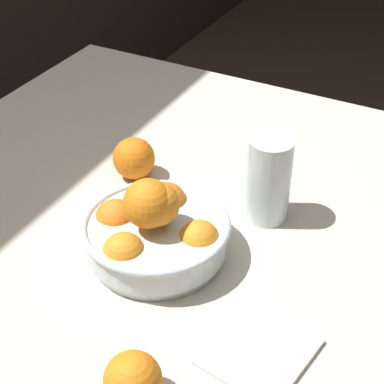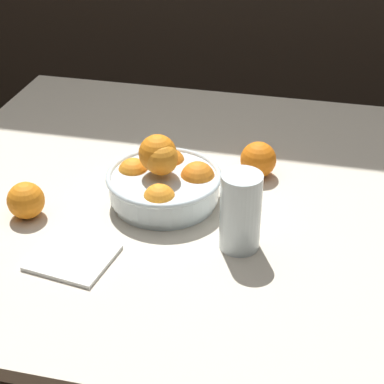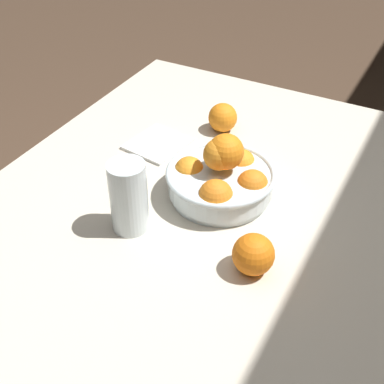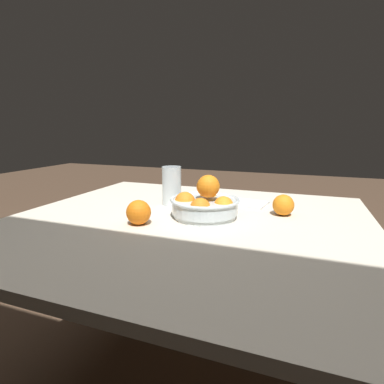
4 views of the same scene
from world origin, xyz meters
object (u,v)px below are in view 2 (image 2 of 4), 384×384
at_px(fruit_bowl, 164,181).
at_px(orange_loose_front, 26,200).
at_px(orange_loose_near_bowl, 258,160).
at_px(juice_glass, 240,214).

height_order(fruit_bowl, orange_loose_front, fruit_bowl).
xyz_separation_m(fruit_bowl, orange_loose_near_bowl, (0.18, 0.15, -0.01)).
bearing_deg(juice_glass, orange_loose_front, 179.76).
distance_m(fruit_bowl, orange_loose_near_bowl, 0.24).
bearing_deg(juice_glass, orange_loose_near_bowl, 90.72).
distance_m(juice_glass, orange_loose_front, 0.44).
xyz_separation_m(fruit_bowl, orange_loose_front, (-0.26, -0.12, -0.01)).
height_order(orange_loose_near_bowl, orange_loose_front, orange_loose_near_bowl).
bearing_deg(fruit_bowl, orange_loose_near_bowl, 40.41).
xyz_separation_m(juice_glass, orange_loose_near_bowl, (-0.00, 0.28, -0.03)).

